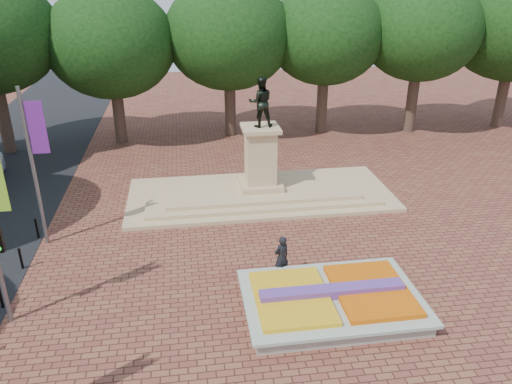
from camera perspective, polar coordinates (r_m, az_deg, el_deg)
The scene contains 5 objects.
ground at distance 19.98m, azimuth 4.13°, elevation -9.96°, with size 90.00×90.00×0.00m, color brown.
flower_bed at distance 18.42m, azimuth 8.71°, elevation -12.08°, with size 6.30×4.30×0.91m.
monument at distance 26.50m, azimuth 0.50°, elevation 1.23°, with size 14.00×6.00×6.40m.
tree_row_back at distance 34.97m, azimuth 1.82°, elevation 16.66°, with size 44.80×8.80×10.43m.
pedestrian at distance 19.65m, azimuth 2.93°, elevation -7.44°, with size 0.66×0.43×1.80m, color black.
Camera 1 is at (-3.84, -16.13, 11.15)m, focal length 35.00 mm.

